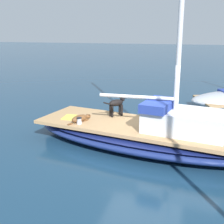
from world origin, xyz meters
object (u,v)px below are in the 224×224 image
at_px(deck_winch, 79,121).
at_px(sailboat_main, 144,136).
at_px(dog_brown, 80,118).
at_px(deck_towel, 69,117).
at_px(dog_black, 117,103).

bearing_deg(deck_winch, sailboat_main, 100.50).
bearing_deg(deck_winch, dog_brown, -167.14).
distance_m(sailboat_main, deck_towel, 2.52).
height_order(dog_black, deck_towel, dog_black).
bearing_deg(sailboat_main, deck_towel, -94.66).
distance_m(dog_black, deck_towel, 1.62).
height_order(sailboat_main, dog_black, dog_black).
bearing_deg(dog_brown, deck_winch, 12.86).
height_order(sailboat_main, deck_towel, deck_towel).
distance_m(dog_brown, deck_winch, 0.25).
bearing_deg(deck_towel, sailboat_main, 85.34).
height_order(dog_brown, deck_winch, dog_brown).
bearing_deg(dog_brown, sailboat_main, 93.40).
bearing_deg(sailboat_main, dog_brown, -86.60).
distance_m(deck_winch, deck_towel, 0.80).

